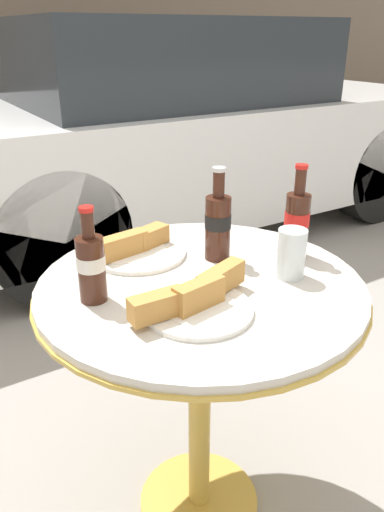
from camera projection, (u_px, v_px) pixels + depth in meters
The scene contains 9 objects.
ground_plane at pixel (199, 502), 1.51m from camera, with size 30.00×30.00×0.00m, color gray.
bistro_table at pixel (200, 327), 1.26m from camera, with size 0.80×0.80×0.76m.
cola_bottle_left at pixel (297, 221), 1.30m from camera, with size 0.07×0.07×0.25m.
cola_bottle_right at pixel (91, 265), 1.08m from camera, with size 0.06×0.06×0.22m.
cola_bottle_center at pixel (218, 224), 1.28m from camera, with size 0.07×0.07×0.24m.
drinking_glass at pixel (291, 256), 1.20m from camera, with size 0.07×0.07×0.12m.
lunch_plate_near at pixel (196, 300), 1.06m from camera, with size 0.30×0.24×0.07m.
lunch_plate_far at pixel (137, 248), 1.33m from camera, with size 0.26×0.26×0.07m.
parked_car at pixel (178, 131), 3.53m from camera, with size 3.83×1.75×1.38m.
Camera 1 is at (-0.58, -0.90, 1.31)m, focal length 35.00 mm.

